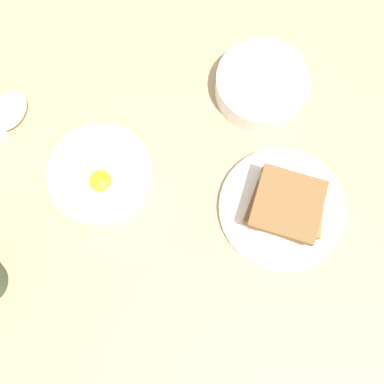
{
  "coord_description": "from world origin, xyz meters",
  "views": [
    {
      "loc": [
        -0.05,
        0.23,
        0.71
      ],
      "look_at": [
        -0.09,
        0.04,
        0.02
      ],
      "focal_mm": 42.0,
      "sensor_mm": 36.0,
      "label": 1
    }
  ],
  "objects_px": {
    "toast_plate": "(282,208)",
    "toast_sandwich": "(287,205)",
    "congee_bowl": "(261,85)",
    "egg_bowl": "(102,176)",
    "soup_spoon": "(4,118)"
  },
  "relations": [
    {
      "from": "toast_plate",
      "to": "toast_sandwich",
      "type": "height_order",
      "value": "toast_sandwich"
    },
    {
      "from": "toast_sandwich",
      "to": "congee_bowl",
      "type": "xyz_separation_m",
      "value": [
        -0.01,
        -0.21,
        -0.02
      ]
    },
    {
      "from": "egg_bowl",
      "to": "congee_bowl",
      "type": "relative_size",
      "value": 1.06
    },
    {
      "from": "toast_sandwich",
      "to": "congee_bowl",
      "type": "height_order",
      "value": "toast_sandwich"
    },
    {
      "from": "toast_plate",
      "to": "congee_bowl",
      "type": "bearing_deg",
      "value": -93.39
    },
    {
      "from": "toast_sandwich",
      "to": "toast_plate",
      "type": "bearing_deg",
      "value": -78.82
    },
    {
      "from": "soup_spoon",
      "to": "congee_bowl",
      "type": "bearing_deg",
      "value": 176.9
    },
    {
      "from": "congee_bowl",
      "to": "egg_bowl",
      "type": "bearing_deg",
      "value": 21.02
    },
    {
      "from": "egg_bowl",
      "to": "toast_plate",
      "type": "relative_size",
      "value": 0.81
    },
    {
      "from": "toast_plate",
      "to": "congee_bowl",
      "type": "xyz_separation_m",
      "value": [
        -0.01,
        -0.21,
        0.02
      ]
    },
    {
      "from": "congee_bowl",
      "to": "soup_spoon",
      "type": "bearing_deg",
      "value": -3.1
    },
    {
      "from": "toast_sandwich",
      "to": "congee_bowl",
      "type": "bearing_deg",
      "value": -93.23
    },
    {
      "from": "egg_bowl",
      "to": "soup_spoon",
      "type": "relative_size",
      "value": 1.0
    },
    {
      "from": "toast_plate",
      "to": "toast_sandwich",
      "type": "relative_size",
      "value": 1.43
    },
    {
      "from": "congee_bowl",
      "to": "toast_sandwich",
      "type": "bearing_deg",
      "value": 86.77
    }
  ]
}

